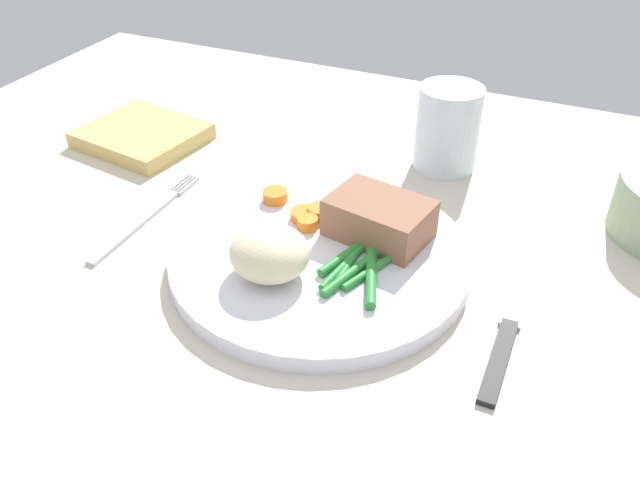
% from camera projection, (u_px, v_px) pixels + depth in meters
% --- Properties ---
extents(dining_table, '(1.20, 0.90, 0.02)m').
position_uv_depth(dining_table, '(356.00, 292.00, 0.56)').
color(dining_table, beige).
rests_on(dining_table, ground).
extents(dinner_plate, '(0.26, 0.26, 0.02)m').
position_uv_depth(dinner_plate, '(320.00, 257.00, 0.57)').
color(dinner_plate, white).
rests_on(dinner_plate, dining_table).
extents(meat_portion, '(0.10, 0.07, 0.04)m').
position_uv_depth(meat_portion, '(376.00, 217.00, 0.57)').
color(meat_portion, '#936047').
rests_on(meat_portion, dinner_plate).
extents(mashed_potatoes, '(0.07, 0.06, 0.04)m').
position_uv_depth(mashed_potatoes, '(270.00, 253.00, 0.53)').
color(mashed_potatoes, beige).
rests_on(mashed_potatoes, dinner_plate).
extents(carrot_slices, '(0.07, 0.05, 0.01)m').
position_uv_depth(carrot_slices, '(300.00, 210.00, 0.61)').
color(carrot_slices, orange).
rests_on(carrot_slices, dinner_plate).
extents(green_beans, '(0.06, 0.09, 0.01)m').
position_uv_depth(green_beans, '(357.00, 268.00, 0.54)').
color(green_beans, '#2D8C38').
rests_on(green_beans, dinner_plate).
extents(fork, '(0.01, 0.17, 0.00)m').
position_uv_depth(fork, '(146.00, 217.00, 0.63)').
color(fork, silver).
rests_on(fork, dining_table).
extents(knife, '(0.02, 0.20, 0.01)m').
position_uv_depth(knife, '(512.00, 317.00, 0.52)').
color(knife, black).
rests_on(knife, dining_table).
extents(water_glass, '(0.07, 0.07, 0.09)m').
position_uv_depth(water_glass, '(447.00, 134.00, 0.70)').
color(water_glass, silver).
rests_on(water_glass, dining_table).
extents(napkin, '(0.14, 0.13, 0.02)m').
position_uv_depth(napkin, '(142.00, 135.00, 0.76)').
color(napkin, '#DBBC6B').
rests_on(napkin, dining_table).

